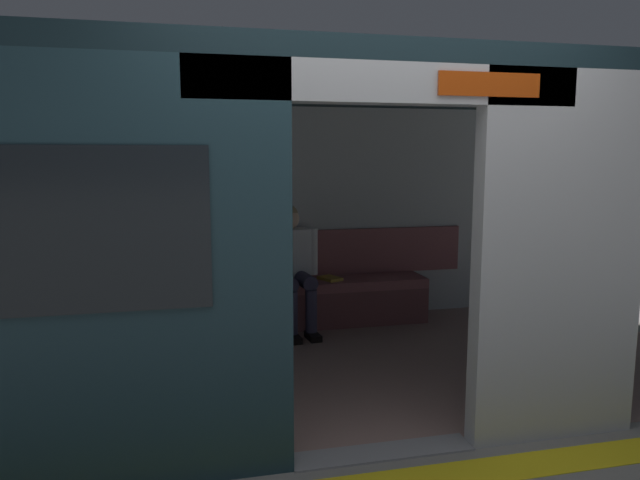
{
  "coord_description": "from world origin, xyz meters",
  "views": [
    {
      "loc": [
        1.03,
        2.86,
        1.62
      ],
      "look_at": [
        0.03,
        -1.37,
        0.99
      ],
      "focal_mm": 32.99,
      "sensor_mm": 36.0,
      "label": 1
    }
  ],
  "objects": [
    {
      "name": "person_seated",
      "position": [
        0.06,
        -2.38,
        0.66
      ],
      "size": [
        0.55,
        0.7,
        1.17
      ],
      "color": "silver",
      "rests_on": "ground_plane"
    },
    {
      "name": "grab_pole_door",
      "position": [
        0.45,
        -0.46,
        1.03
      ],
      "size": [
        0.04,
        0.04,
        2.06
      ],
      "primitive_type": "cylinder",
      "color": "silver",
      "rests_on": "ground_plane"
    },
    {
      "name": "ground_plane",
      "position": [
        0.0,
        0.0,
        0.0
      ],
      "size": [
        60.0,
        60.0,
        0.0
      ],
      "primitive_type": "plane",
      "color": "gray"
    },
    {
      "name": "book",
      "position": [
        -0.33,
        -2.45,
        0.45
      ],
      "size": [
        0.23,
        0.26,
        0.03
      ],
      "primitive_type": "cube",
      "rotation": [
        0.0,
        0.0,
        0.42
      ],
      "color": "gold",
      "rests_on": "bench_seat"
    },
    {
      "name": "bench_seat",
      "position": [
        0.0,
        -2.43,
        0.34
      ],
      "size": [
        2.53,
        0.44,
        0.44
      ],
      "color": "#935156",
      "rests_on": "ground_plane"
    },
    {
      "name": "handbag",
      "position": [
        0.56,
        -2.51,
        0.53
      ],
      "size": [
        0.26,
        0.15,
        0.17
      ],
      "color": "brown",
      "rests_on": "bench_seat"
    },
    {
      "name": "train_car",
      "position": [
        0.07,
        -1.31,
        1.48
      ],
      "size": [
        6.4,
        2.94,
        2.2
      ],
      "color": "silver",
      "rests_on": "ground_plane"
    }
  ]
}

